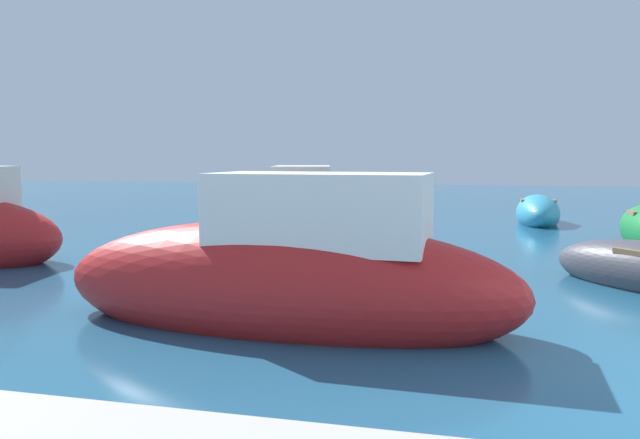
# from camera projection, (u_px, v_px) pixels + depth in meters

# --- Properties ---
(moored_boat_1) EXTENTS (3.54, 6.09, 2.27)m
(moored_boat_1) POSITION_uv_depth(u_px,v_px,m) (301.00, 217.00, 14.31)
(moored_boat_1) COLOR white
(moored_boat_1) RESTS_ON ground
(moored_boat_3) EXTENTS (3.58, 2.24, 1.70)m
(moored_boat_3) POSITION_uv_depth(u_px,v_px,m) (252.00, 207.00, 19.96)
(moored_boat_3) COLOR teal
(moored_boat_3) RESTS_ON ground
(moored_boat_6) EXTENTS (5.83, 2.05, 2.19)m
(moored_boat_6) POSITION_uv_depth(u_px,v_px,m) (288.00, 277.00, 7.47)
(moored_boat_6) COLOR #B21E1E
(moored_boat_6) RESTS_ON ground
(moored_boat_7) EXTENTS (1.28, 3.24, 1.12)m
(moored_boat_7) POSITION_uv_depth(u_px,v_px,m) (538.00, 213.00, 18.86)
(moored_boat_7) COLOR teal
(moored_boat_7) RESTS_ON ground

